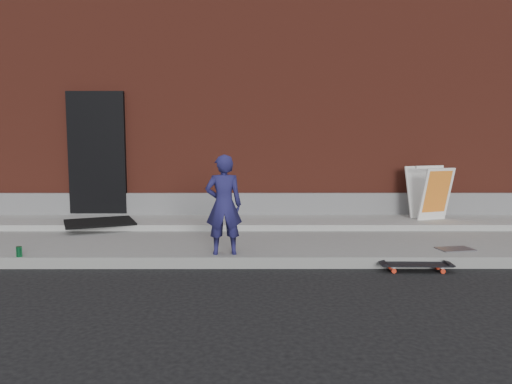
{
  "coord_description": "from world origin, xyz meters",
  "views": [
    {
      "loc": [
        0.32,
        -6.29,
        1.71
      ],
      "look_at": [
        0.34,
        0.8,
        0.91
      ],
      "focal_mm": 35.0,
      "sensor_mm": 36.0,
      "label": 1
    }
  ],
  "objects_px": {
    "skateboard": "(416,265)",
    "pizza_sign": "(429,192)",
    "child": "(224,205)",
    "soda_can": "(19,252)"
  },
  "relations": [
    {
      "from": "child",
      "to": "skateboard",
      "type": "xyz_separation_m",
      "value": [
        2.46,
        -0.32,
        -0.73
      ]
    },
    {
      "from": "pizza_sign",
      "to": "soda_can",
      "type": "height_order",
      "value": "pizza_sign"
    },
    {
      "from": "child",
      "to": "pizza_sign",
      "type": "height_order",
      "value": "child"
    },
    {
      "from": "child",
      "to": "skateboard",
      "type": "bearing_deg",
      "value": 166.88
    },
    {
      "from": "skateboard",
      "to": "pizza_sign",
      "type": "xyz_separation_m",
      "value": [
        1.03,
        2.55,
        0.64
      ]
    },
    {
      "from": "skateboard",
      "to": "pizza_sign",
      "type": "relative_size",
      "value": 0.94
    },
    {
      "from": "skateboard",
      "to": "pizza_sign",
      "type": "distance_m",
      "value": 2.82
    },
    {
      "from": "pizza_sign",
      "to": "soda_can",
      "type": "bearing_deg",
      "value": -158.82
    },
    {
      "from": "pizza_sign",
      "to": "child",
      "type": "bearing_deg",
      "value": -147.43
    },
    {
      "from": "skateboard",
      "to": "pizza_sign",
      "type": "height_order",
      "value": "pizza_sign"
    }
  ]
}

